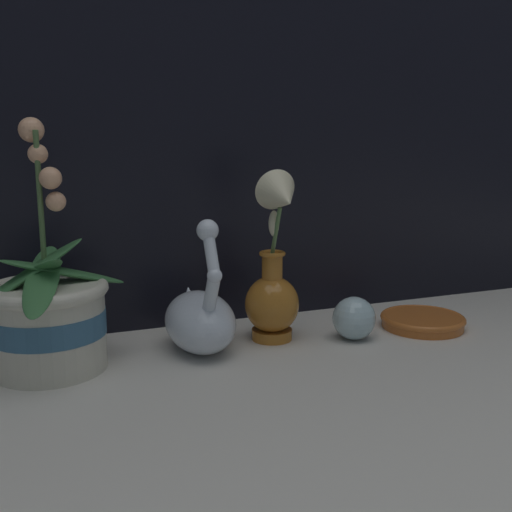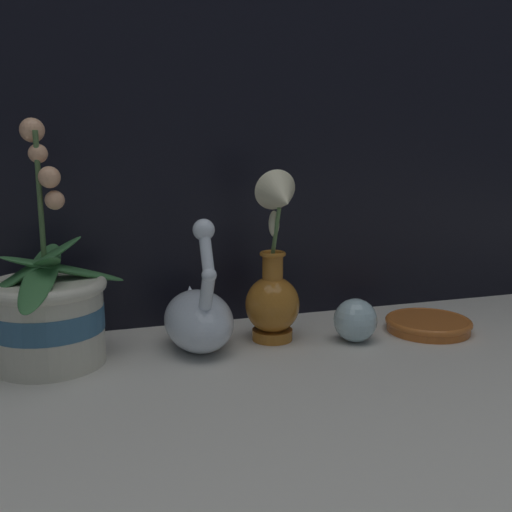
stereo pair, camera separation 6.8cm
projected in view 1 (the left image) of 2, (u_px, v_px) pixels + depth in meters
ground_plane at (282, 369)px, 0.91m from camera, size 2.80×2.80×0.00m
orchid_potted_plant at (48, 315)px, 0.89m from camera, size 0.24×0.26×0.37m
swan_figurine at (200, 317)px, 0.98m from camera, size 0.11×0.20×0.22m
blue_vase at (274, 279)px, 1.02m from camera, size 0.09×0.13×0.29m
glass_sphere at (354, 318)px, 1.04m from camera, size 0.08×0.08×0.08m
amber_dish at (423, 320)px, 1.11m from camera, size 0.15×0.15×0.02m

